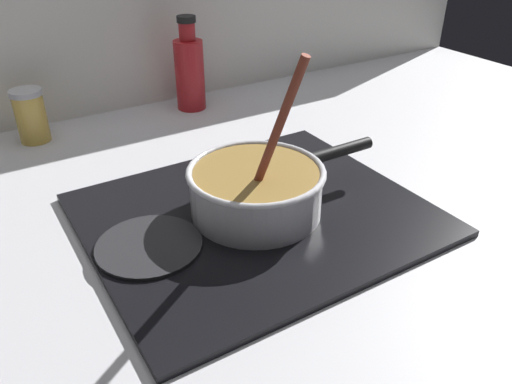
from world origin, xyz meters
The scene contains 7 objects.
ground centered at (0.00, 0.00, -0.02)m, with size 2.40×1.60×0.04m, color #B7B7BC.
hob_plate centered at (0.03, 0.16, 0.01)m, with size 0.56×0.48×0.01m, color black.
burner_ring centered at (0.03, 0.16, 0.02)m, with size 0.16×0.16×0.01m, color #592D0C.
spare_burner centered at (-0.17, 0.16, 0.01)m, with size 0.17×0.17×0.01m, color #262628.
cooking_pan centered at (0.03, 0.16, 0.06)m, with size 0.36×0.23×0.29m.
sauce_bottle centered at (0.16, 0.69, 0.10)m, with size 0.07×0.07×0.23m.
condiment_jar centered at (-0.23, 0.69, 0.06)m, with size 0.07×0.07×0.12m.
Camera 1 is at (-0.36, -0.48, 0.49)m, focal length 35.88 mm.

